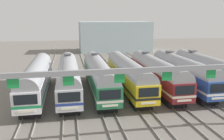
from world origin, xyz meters
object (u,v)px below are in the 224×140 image
Objects in this scene: commuter_train_yellow at (128,73)px; commuter_train_maroon at (156,72)px; commuter_train_green at (99,75)px; commuter_train_white at (37,77)px; commuter_train_silver at (68,76)px; catenary_gantry at (167,78)px; commuter_train_stainless at (208,70)px; commuter_train_blue at (183,71)px.

commuter_train_maroon is (4.25, 0.00, 0.00)m from commuter_train_yellow.
commuter_train_green is 1.00× the size of commuter_train_maroon.
commuter_train_yellow is (12.75, 0.00, 0.00)m from commuter_train_white.
catenary_gantry reaches higher than commuter_train_silver.
commuter_train_stainless is 0.59× the size of catenary_gantry.
commuter_train_green is at bearing 0.03° from commuter_train_white.
commuter_train_silver and commuter_train_blue have the same top height.
commuter_train_green is at bearing 180.00° from commuter_train_stainless.
commuter_train_yellow is at bearing -179.97° from commuter_train_blue.
commuter_train_stainless is 18.77m from catenary_gantry.
commuter_train_white is 25.49m from commuter_train_stainless.
commuter_train_green is at bearing 180.00° from commuter_train_blue.
commuter_train_silver is 8.50m from commuter_train_yellow.
commuter_train_stainless is (21.25, 0.00, 0.00)m from commuter_train_silver.
commuter_train_silver is 4.25m from commuter_train_green.
commuter_train_maroon is at bearing 72.53° from catenary_gantry.
commuter_train_white is 1.00× the size of commuter_train_stainless.
commuter_train_silver is 12.75m from commuter_train_maroon.
commuter_train_maroon is at bearing 180.00° from commuter_train_stainless.
commuter_train_yellow is 13.77m from catenary_gantry.
commuter_train_white is 8.50m from commuter_train_green.
commuter_train_white is 18.77m from catenary_gantry.
commuter_train_maroon is 1.00× the size of commuter_train_stainless.
commuter_train_white and commuter_train_yellow have the same top height.
catenary_gantry is (0.00, -13.49, 2.76)m from commuter_train_yellow.
commuter_train_green reaches higher than commuter_train_white.
commuter_train_stainless is at bearing 0.00° from commuter_train_maroon.
commuter_train_white is at bearing -179.97° from commuter_train_green.
commuter_train_yellow is 0.59× the size of catenary_gantry.
commuter_train_silver is (4.25, 0.00, 0.00)m from commuter_train_white.
commuter_train_yellow is at bearing 0.00° from commuter_train_white.
catenary_gantry is at bearing -107.47° from commuter_train_maroon.
commuter_train_silver and commuter_train_stainless have the same top height.
commuter_train_white is at bearing -179.99° from commuter_train_blue.
commuter_train_blue is (12.75, 0.00, 0.00)m from commuter_train_green.
catenary_gantry is (-4.25, -13.50, 2.76)m from commuter_train_maroon.
commuter_train_yellow is at bearing -0.06° from commuter_train_green.
commuter_train_blue reaches higher than commuter_train_yellow.
commuter_train_silver is at bearing 180.00° from commuter_train_stainless.
commuter_train_white is at bearing -179.94° from commuter_train_silver.
commuter_train_maroon is (17.00, 0.00, 0.00)m from commuter_train_white.
commuter_train_stainless is (17.00, 0.00, 0.00)m from commuter_train_green.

